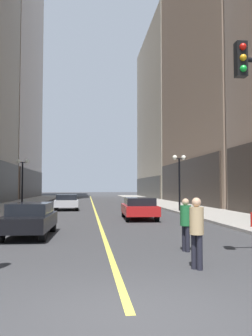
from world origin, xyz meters
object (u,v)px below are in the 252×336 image
car_black (30,218)px  street_lamp_right_mid (179,170)px  car_silver (67,202)px  pedestrian_in_tan_trench (197,227)px  car_red (139,207)px  street_lamp_left_far (22,173)px  pedestrian_in_green_parka (186,221)px

car_black → street_lamp_right_mid: street_lamp_right_mid is taller
car_black → car_silver: (0.51, 16.33, 0.00)m
car_silver → pedestrian_in_tan_trench: pedestrian_in_tan_trench is taller
car_red → car_silver: 10.59m
pedestrian_in_tan_trench → street_lamp_right_mid: bearing=76.3°
car_red → street_lamp_left_far: size_ratio=1.06×
car_silver → pedestrian_in_green_parka: pedestrian_in_green_parka is taller
car_silver → car_red: bearing=-62.4°
car_black → street_lamp_left_far: 18.30m
car_black → pedestrian_in_tan_trench: 7.93m
car_black → car_silver: same height
pedestrian_in_green_parka → car_black: bearing=143.1°
car_silver → street_lamp_left_far: street_lamp_left_far is taller
pedestrian_in_tan_trench → street_lamp_left_far: size_ratio=0.38×
pedestrian_in_tan_trench → street_lamp_left_far: (-8.33, 24.04, 2.26)m
car_red → car_black: bearing=-128.0°
car_silver → street_lamp_left_far: 4.94m
car_silver → pedestrian_in_green_parka: (4.74, -20.27, 0.21)m
street_lamp_left_far → car_silver: bearing=-20.1°
car_black → street_lamp_right_mid: bearing=52.4°
pedestrian_in_tan_trench → street_lamp_left_far: street_lamp_left_far is taller
car_red → pedestrian_in_tan_trench: size_ratio=2.76×
pedestrian_in_green_parka → street_lamp_left_far: size_ratio=0.36×
car_red → street_lamp_left_far: bearing=129.4°
car_black → pedestrian_in_green_parka: bearing=-36.9°
street_lamp_right_mid → car_silver: bearing=154.5°
car_black → street_lamp_right_mid: size_ratio=0.96×
car_silver → street_lamp_right_mid: bearing=-25.5°
pedestrian_in_green_parka → street_lamp_left_far: (-8.72, 21.73, 2.33)m
car_red → car_silver: size_ratio=1.12×
pedestrian_in_tan_trench → pedestrian_in_green_parka: bearing=80.5°
pedestrian_in_tan_trench → street_lamp_right_mid: size_ratio=0.38×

